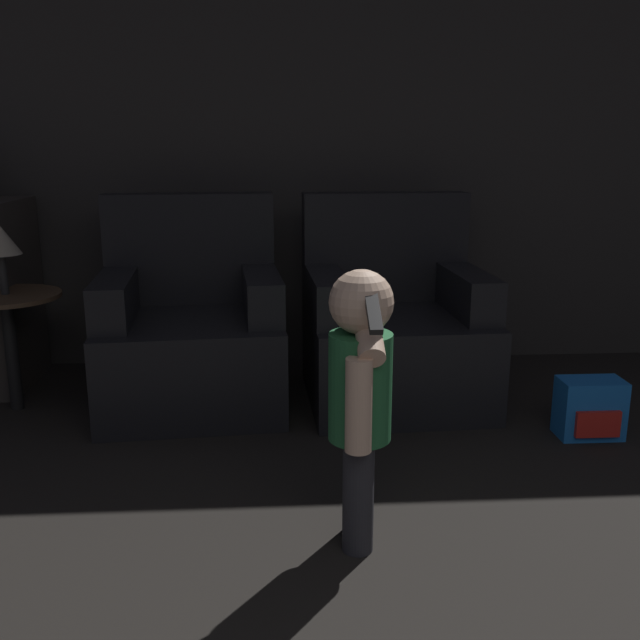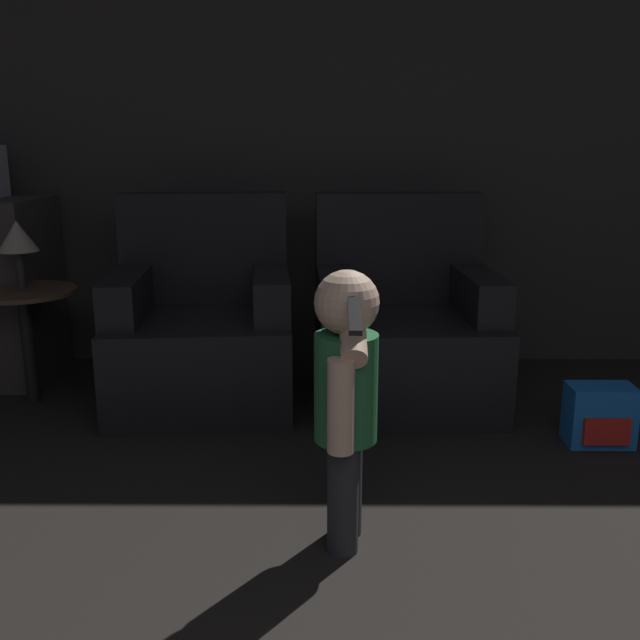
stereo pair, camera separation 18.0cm
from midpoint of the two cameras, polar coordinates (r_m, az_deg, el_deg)
The scene contains 7 objects.
wall_back at distance 3.98m, azimuth 7.05°, elevation 15.20°, with size 8.40×0.05×2.60m.
armchair_left at distance 3.44m, azimuth -7.89°, elevation -0.90°, with size 0.88×0.87×0.97m.
armchair_right at distance 3.43m, azimuth 8.22°, elevation -0.92°, with size 0.86×0.84×0.97m.
person_toddler at distance 2.11m, azimuth 4.55°, elevation -5.50°, with size 0.19×0.34×0.86m.
toy_backpack at distance 3.19m, azimuth 23.01°, elevation -7.08°, with size 0.27×0.18×0.25m.
side_table at distance 3.56m, azimuth -21.23°, elevation 0.85°, with size 0.48×0.48×0.55m.
lamp at distance 3.51m, azimuth -21.71°, elevation 6.13°, with size 0.18×0.18×0.32m.
Camera 2 is at (-0.36, 0.55, 1.22)m, focal length 40.00 mm.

